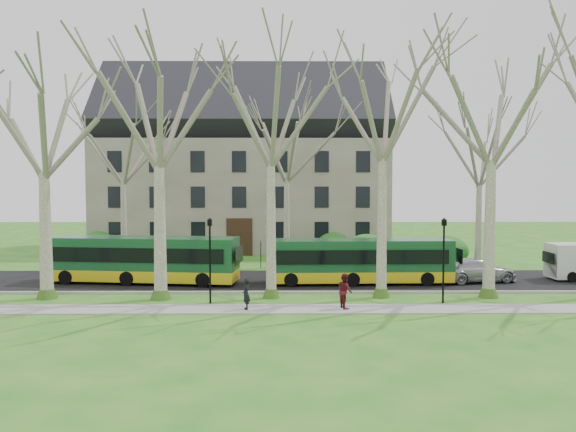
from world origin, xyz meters
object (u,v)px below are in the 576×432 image
object	(u,v)px
bus_lead	(143,259)
pedestrian_b	(345,291)
pedestrian_a	(246,294)
sedan	(476,270)
bus_follow	(359,261)

from	to	relation	value
bus_lead	pedestrian_b	size ratio (longest dim) A/B	6.82
pedestrian_a	pedestrian_b	distance (m)	4.82
sedan	pedestrian_b	distance (m)	11.50
pedestrian_b	bus_lead	bearing A→B (deg)	41.76
bus_lead	pedestrian_b	bearing A→B (deg)	-24.50
pedestrian_a	pedestrian_b	xyz separation A→B (m)	(4.82, 0.27, 0.09)
bus_follow	pedestrian_a	bearing A→B (deg)	-133.82
sedan	pedestrian_a	bearing A→B (deg)	108.41
bus_lead	bus_follow	bearing A→B (deg)	5.64
bus_lead	sedan	xyz separation A→B (m)	(20.56, 0.15, -0.72)
bus_lead	sedan	bearing A→B (deg)	7.36
bus_follow	pedestrian_b	distance (m)	7.04
bus_lead	pedestrian_b	xyz separation A→B (m)	(11.65, -7.13, -0.60)
bus_lead	bus_follow	xyz separation A→B (m)	(13.28, -0.30, -0.06)
bus_lead	bus_follow	size ratio (longest dim) A/B	1.05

